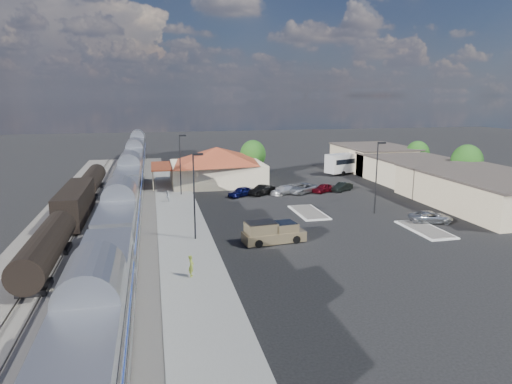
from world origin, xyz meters
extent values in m
plane|color=black|center=(0.00, 0.00, 0.00)|extent=(280.00, 280.00, 0.00)
cube|color=#4C4944|center=(-21.00, 8.00, 0.06)|extent=(16.00, 100.00, 0.12)
cube|color=gray|center=(-12.00, 6.00, 0.09)|extent=(5.50, 92.00, 0.18)
cube|color=silver|center=(-18.00, -29.07, 3.05)|extent=(3.00, 20.00, 5.00)
cube|color=black|center=(-18.00, -29.07, 0.30)|extent=(2.20, 16.00, 0.60)
cube|color=silver|center=(-18.00, -8.07, 3.05)|extent=(3.00, 20.00, 5.00)
cube|color=black|center=(-18.00, -8.07, 0.30)|extent=(2.20, 16.00, 0.60)
cube|color=silver|center=(-18.00, 12.93, 3.05)|extent=(3.00, 20.00, 5.00)
cube|color=black|center=(-18.00, 12.93, 0.30)|extent=(2.20, 16.00, 0.60)
cube|color=silver|center=(-18.00, 33.93, 3.05)|extent=(3.00, 20.00, 5.00)
cube|color=black|center=(-18.00, 33.93, 0.30)|extent=(2.20, 16.00, 0.60)
cube|color=silver|center=(-18.00, 54.93, 3.05)|extent=(3.00, 20.00, 5.00)
cube|color=black|center=(-18.00, 54.93, 0.30)|extent=(2.20, 16.00, 0.60)
cylinder|color=black|center=(-24.00, -11.37, 2.10)|extent=(2.80, 14.00, 2.80)
cube|color=black|center=(-24.00, -11.37, 0.30)|extent=(2.20, 12.00, 0.60)
cube|color=black|center=(-24.00, 4.63, 2.20)|extent=(2.80, 14.00, 3.60)
cube|color=black|center=(-24.00, 4.63, 0.30)|extent=(2.20, 12.00, 0.60)
cylinder|color=black|center=(-24.00, 20.63, 2.10)|extent=(2.80, 14.00, 2.80)
cube|color=black|center=(-24.00, 20.63, 0.30)|extent=(2.20, 12.00, 0.60)
cube|color=#C4AD8F|center=(-4.50, 24.00, 1.80)|extent=(15.00, 12.00, 3.60)
pyramid|color=maroon|center=(-4.50, 24.00, 4.90)|extent=(15.30, 12.24, 2.60)
cube|color=maroon|center=(-13.60, 24.00, 3.30)|extent=(3.20, 9.60, 0.25)
cube|color=#C6B28C|center=(28.00, 0.00, 2.10)|extent=(14.00, 22.00, 4.20)
cube|color=#3F3833|center=(28.00, 0.00, 4.35)|extent=(14.40, 22.40, 0.30)
cube|color=#C6B28C|center=(28.00, 18.00, 2.00)|extent=(12.00, 18.00, 4.00)
cube|color=#3F3833|center=(28.00, 18.00, 4.15)|extent=(12.40, 18.40, 0.30)
cube|color=#C6B28C|center=(28.00, 32.00, 2.25)|extent=(12.00, 16.00, 4.50)
cube|color=#3F3833|center=(28.00, 32.00, 4.65)|extent=(12.40, 16.40, 0.30)
cube|color=silver|center=(4.00, 2.00, 0.07)|extent=(3.30, 7.50, 0.15)
cube|color=#4C4944|center=(4.00, 2.00, 0.16)|extent=(2.70, 6.90, 0.10)
cube|color=silver|center=(14.00, -8.00, 0.07)|extent=(3.30, 7.50, 0.15)
cube|color=#4C4944|center=(14.00, -8.00, 0.16)|extent=(2.70, 6.90, 0.10)
cylinder|color=black|center=(-11.00, -6.00, 4.50)|extent=(0.16, 0.16, 9.00)
cube|color=black|center=(-10.50, -6.00, 8.85)|extent=(1.00, 0.25, 0.22)
cylinder|color=black|center=(-11.00, 16.00, 4.50)|extent=(0.16, 0.16, 9.00)
cube|color=black|center=(-10.50, 16.00, 8.85)|extent=(1.00, 0.25, 0.22)
cylinder|color=black|center=(12.00, 0.00, 4.50)|extent=(0.16, 0.16, 9.00)
cube|color=black|center=(12.50, 0.00, 8.85)|extent=(1.00, 0.25, 0.22)
cylinder|color=#382314|center=(34.00, 12.00, 1.43)|extent=(0.30, 0.30, 2.86)
ellipsoid|color=#1B4A15|center=(34.00, 12.00, 4.23)|extent=(4.94, 4.94, 5.46)
cylinder|color=#382314|center=(34.00, 26.00, 1.28)|extent=(0.30, 0.30, 2.55)
ellipsoid|color=#1B4A15|center=(34.00, 26.00, 3.77)|extent=(4.41, 4.41, 4.87)
cylinder|color=#382314|center=(3.00, 30.00, 1.36)|extent=(0.30, 0.30, 2.73)
ellipsoid|color=#1B4A15|center=(3.00, 30.00, 4.03)|extent=(4.71, 4.71, 5.21)
cube|color=tan|center=(-3.33, -8.37, 0.62)|extent=(6.44, 2.93, 1.02)
cube|color=tan|center=(-3.33, -8.37, 1.42)|extent=(2.59, 2.40, 1.08)
cube|color=tan|center=(-3.33, -8.37, 1.53)|extent=(3.21, 2.47, 1.25)
cylinder|color=black|center=(-1.23, -9.17, 0.41)|extent=(0.85, 0.40, 0.82)
cylinder|color=black|center=(-1.46, -7.14, 0.41)|extent=(0.85, 0.40, 0.82)
cylinder|color=black|center=(-5.20, -9.60, 0.41)|extent=(0.85, 0.40, 0.82)
cylinder|color=black|center=(-5.42, -7.58, 0.41)|extent=(0.85, 0.40, 0.82)
imported|color=#A9ADB1|center=(16.33, -5.46, 0.69)|extent=(5.27, 3.07, 1.38)
cube|color=white|center=(22.29, 29.03, 2.17)|extent=(12.25, 6.76, 3.43)
cube|color=black|center=(22.29, 29.03, 2.58)|extent=(11.36, 6.46, 0.91)
cylinder|color=black|center=(26.68, 29.44, 0.45)|extent=(0.96, 0.61, 0.91)
cylinder|color=black|center=(25.83, 31.64, 0.45)|extent=(0.96, 0.61, 0.91)
cylinder|color=black|center=(19.32, 26.63, 0.45)|extent=(0.96, 0.61, 0.91)
cylinder|color=black|center=(18.48, 28.84, 0.45)|extent=(0.96, 0.61, 0.91)
imported|color=#A5BC3A|center=(-12.25, -15.87, 1.08)|extent=(0.56, 0.73, 1.79)
imported|color=white|center=(-13.17, 11.49, 0.96)|extent=(0.78, 0.89, 1.56)
imported|color=#0D1043|center=(-2.45, 13.40, 0.72)|extent=(4.48, 3.58, 1.43)
imported|color=black|center=(0.75, 13.70, 0.74)|extent=(4.58, 3.83, 1.48)
imported|color=silver|center=(3.95, 13.40, 0.65)|extent=(4.76, 3.91, 1.30)
imported|color=gray|center=(7.15, 13.70, 0.74)|extent=(5.82, 4.82, 1.48)
imported|color=maroon|center=(10.35, 13.40, 0.67)|extent=(4.23, 3.21, 1.34)
imported|color=black|center=(13.55, 13.70, 0.66)|extent=(4.16, 3.31, 1.33)
camera|label=1|loc=(-14.87, -50.82, 14.50)|focal=32.00mm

